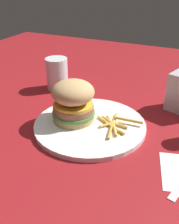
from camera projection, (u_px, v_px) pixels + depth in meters
The scene contains 5 objects.
ground_plane at pixel (92, 125), 0.65m from camera, with size 1.60×1.60×0.00m, color maroon.
plate at pixel (90, 125), 0.64m from camera, with size 0.27×0.27×0.01m, color white.
sandwich at pixel (73, 101), 0.62m from camera, with size 0.10×0.10×0.10m.
fries_pile at pixel (114, 124), 0.62m from camera, with size 0.11×0.11×0.01m.
drink_glass at pixel (57, 75), 0.82m from camera, with size 0.07×0.07×0.10m.
Camera 1 is at (0.23, -0.50, 0.34)m, focal length 42.06 mm.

